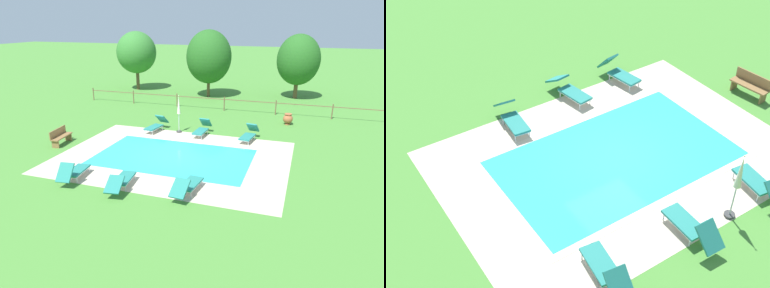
# 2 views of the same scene
# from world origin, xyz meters

# --- Properties ---
(ground_plane) EXTENTS (160.00, 160.00, 0.00)m
(ground_plane) POSITION_xyz_m (0.00, 0.00, 0.00)
(ground_plane) COLOR #478433
(pool_deck_paving) EXTENTS (11.14, 8.07, 0.01)m
(pool_deck_paving) POSITION_xyz_m (0.00, 0.00, 0.00)
(pool_deck_paving) COLOR beige
(pool_deck_paving) RESTS_ON ground
(swimming_pool_water) EXTENTS (7.57, 4.51, 0.01)m
(swimming_pool_water) POSITION_xyz_m (0.00, 0.00, 0.01)
(swimming_pool_water) COLOR #2DB7C6
(swimming_pool_water) RESTS_ON ground
(pool_coping_rim) EXTENTS (8.05, 4.99, 0.01)m
(pool_coping_rim) POSITION_xyz_m (0.00, 0.00, 0.01)
(pool_coping_rim) COLOR beige
(pool_coping_rim) RESTS_ON ground
(sun_lounger_north_near_steps) EXTENTS (0.87, 2.02, 0.90)m
(sun_lounger_north_near_steps) POSITION_xyz_m (3.10, 3.65, 0.38)
(sun_lounger_north_near_steps) COLOR #237A70
(sun_lounger_north_near_steps) RESTS_ON ground
(sun_lounger_north_mid) EXTENTS (0.89, 2.12, 0.75)m
(sun_lounger_north_mid) POSITION_xyz_m (-0.70, -3.82, 0.36)
(sun_lounger_north_mid) COLOR #237A70
(sun_lounger_north_mid) RESTS_ON ground
(sun_lounger_north_far) EXTENTS (0.79, 2.05, 0.83)m
(sun_lounger_north_far) POSITION_xyz_m (1.95, -3.42, 0.37)
(sun_lounger_north_far) COLOR #237A70
(sun_lounger_north_far) RESTS_ON ground
(sun_lounger_north_end) EXTENTS (0.86, 1.96, 0.95)m
(sun_lounger_north_end) POSITION_xyz_m (-2.99, -3.75, 0.39)
(sun_lounger_north_end) COLOR #237A70
(sun_lounger_north_end) RESTS_ON ground
(sun_lounger_south_near_corner) EXTENTS (0.89, 2.02, 0.90)m
(sun_lounger_south_near_corner) POSITION_xyz_m (-2.55, 3.67, 0.38)
(sun_lounger_south_near_corner) COLOR #237A70
(sun_lounger_south_near_corner) RESTS_ON ground
(sun_lounger_south_far) EXTENTS (0.68, 1.96, 0.92)m
(sun_lounger_south_far) POSITION_xyz_m (0.32, 3.78, 0.38)
(sun_lounger_south_far) COLOR #237A70
(sun_lounger_south_far) RESTS_ON ground
(patio_umbrella_closed_row_centre) EXTENTS (0.32, 0.32, 2.25)m
(patio_umbrella_closed_row_centre) POSITION_xyz_m (-1.15, 3.86, 1.40)
(patio_umbrella_closed_row_centre) COLOR #383838
(patio_umbrella_closed_row_centre) RESTS_ON ground
(wooden_bench_lawn_side) EXTENTS (0.63, 1.54, 0.87)m
(wooden_bench_lawn_side) POSITION_xyz_m (-6.48, -0.18, 0.47)
(wooden_bench_lawn_side) COLOR olive
(wooden_bench_lawn_side) RESTS_ON ground
(terracotta_urn_near_fence) EXTENTS (0.61, 0.61, 0.72)m
(terracotta_urn_near_fence) POSITION_xyz_m (4.93, 7.63, 0.39)
(terracotta_urn_near_fence) COLOR #A85B38
(terracotta_urn_near_fence) RESTS_ON ground
(perimeter_fence) EXTENTS (22.66, 0.08, 1.05)m
(perimeter_fence) POSITION_xyz_m (0.16, 9.95, 0.70)
(perimeter_fence) COLOR brown
(perimeter_fence) RESTS_ON ground
(tree_far_west) EXTENTS (3.75, 3.75, 5.46)m
(tree_far_west) POSITION_xyz_m (-9.83, 15.59, 3.51)
(tree_far_west) COLOR brown
(tree_far_west) RESTS_ON ground
(tree_west_mid) EXTENTS (3.87, 3.87, 5.68)m
(tree_west_mid) POSITION_xyz_m (-2.39, 14.52, 3.43)
(tree_west_mid) COLOR brown
(tree_west_mid) RESTS_ON ground
(tree_centre) EXTENTS (3.56, 3.56, 5.37)m
(tree_centre) POSITION_xyz_m (4.93, 16.18, 3.25)
(tree_centre) COLOR brown
(tree_centre) RESTS_ON ground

